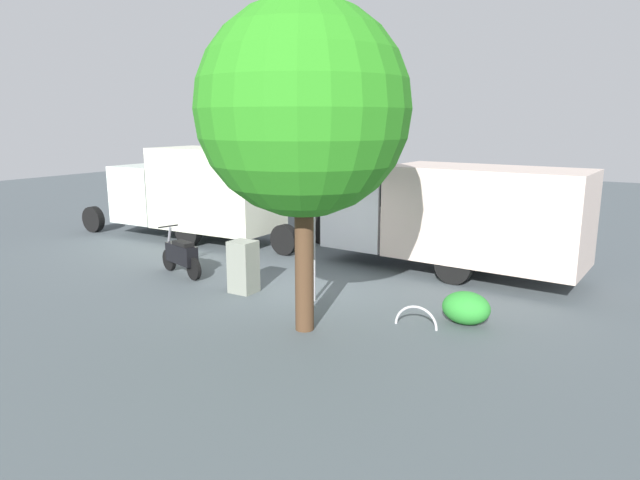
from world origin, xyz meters
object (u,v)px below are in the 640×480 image
box_truck_near (448,213)px  motorcycle (181,255)px  box_truck_far (195,190)px  street_tree (303,110)px  stop_sign (313,200)px  utility_cabinet (243,267)px  bike_rack_hoop (416,327)px

box_truck_near → motorcycle: (5.61, 3.80, -1.03)m
box_truck_far → street_tree: street_tree is taller
box_truck_near → stop_sign: (1.66, 3.85, 0.67)m
box_truck_far → stop_sign: stop_sign is taller
utility_cabinet → bike_rack_hoop: (-4.20, 0.06, -0.60)m
box_truck_near → box_truck_far: size_ratio=1.16×
street_tree → box_truck_far: bearing=-34.1°
box_truck_far → utility_cabinet: box_truck_far is taller
bike_rack_hoop → box_truck_far: bearing=-22.8°
motorcycle → stop_sign: bearing=-164.4°
bike_rack_hoop → street_tree: bearing=34.3°
box_truck_near → street_tree: street_tree is taller
box_truck_far → stop_sign: (-6.78, 3.58, 0.58)m
utility_cabinet → bike_rack_hoop: 4.25m
bike_rack_hoop → box_truck_near: bearing=-78.6°
utility_cabinet → stop_sign: bearing=-171.1°
box_truck_near → utility_cabinet: bearing=54.6°
box_truck_far → street_tree: size_ratio=1.24×
box_truck_far → utility_cabinet: size_ratio=6.14×
stop_sign → street_tree: bearing=116.2°
stop_sign → motorcycle: bearing=-0.7°
utility_cabinet → bike_rack_hoop: utility_cabinet is taller
utility_cabinet → street_tree: bearing=153.0°
box_truck_near → bike_rack_hoop: (-0.84, 4.17, -1.55)m
box_truck_near → utility_cabinet: box_truck_near is taller
motorcycle → bike_rack_hoop: 6.48m
box_truck_near → motorcycle: 6.86m
utility_cabinet → bike_rack_hoop: size_ratio=1.41×
stop_sign → street_tree: 2.47m
motorcycle → utility_cabinet: 2.27m
box_truck_far → motorcycle: bearing=127.9°
box_truck_near → bike_rack_hoop: size_ratio=9.99×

